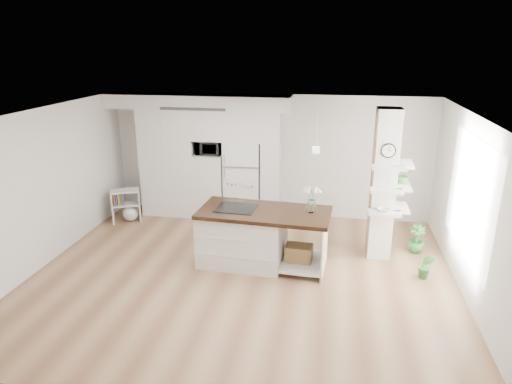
% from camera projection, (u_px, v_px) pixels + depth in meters
% --- Properties ---
extents(floor, '(7.00, 6.00, 0.01)m').
position_uv_depth(floor, '(243.00, 275.00, 7.68)').
color(floor, '#A37D58').
rests_on(floor, ground).
extents(room, '(7.04, 6.04, 2.72)m').
position_uv_depth(room, '(241.00, 169.00, 7.10)').
color(room, white).
rests_on(room, ground).
extents(cabinet_wall, '(4.00, 0.71, 2.70)m').
position_uv_depth(cabinet_wall, '(202.00, 150.00, 9.95)').
color(cabinet_wall, silver).
rests_on(cabinet_wall, floor).
extents(refrigerator, '(0.78, 0.69, 1.75)m').
position_uv_depth(refrigerator, '(243.00, 179.00, 10.01)').
color(refrigerator, white).
rests_on(refrigerator, floor).
extents(column, '(0.69, 0.90, 2.70)m').
position_uv_depth(column, '(389.00, 187.00, 7.92)').
color(column, silver).
rests_on(column, floor).
extents(window, '(0.00, 2.40, 2.40)m').
position_uv_depth(window, '(470.00, 197.00, 6.92)').
color(window, white).
rests_on(window, room).
extents(pendant_light, '(0.12, 0.12, 0.10)m').
position_uv_depth(pendant_light, '(353.00, 155.00, 6.88)').
color(pendant_light, white).
rests_on(pendant_light, room).
extents(kitchen_island, '(2.30, 1.20, 1.58)m').
position_uv_depth(kitchen_island, '(250.00, 235.00, 7.98)').
color(kitchen_island, silver).
rests_on(kitchen_island, floor).
extents(bookshelf, '(0.69, 0.56, 0.71)m').
position_uv_depth(bookshelf, '(128.00, 207.00, 9.95)').
color(bookshelf, silver).
rests_on(bookshelf, floor).
extents(floor_plant_a, '(0.31, 0.28, 0.46)m').
position_uv_depth(floor_plant_a, '(426.00, 266.00, 7.51)').
color(floor_plant_a, '#348236').
rests_on(floor_plant_a, floor).
extents(floor_plant_b, '(0.32, 0.32, 0.54)m').
position_uv_depth(floor_plant_b, '(416.00, 239.00, 8.46)').
color(floor_plant_b, '#348236').
rests_on(floor_plant_b, floor).
extents(microwave, '(0.54, 0.37, 0.30)m').
position_uv_depth(microwave, '(209.00, 148.00, 9.86)').
color(microwave, '#2D2D2D').
rests_on(microwave, cabinet_wall).
extents(shelf_plant, '(0.27, 0.23, 0.30)m').
position_uv_depth(shelf_plant, '(404.00, 175.00, 7.99)').
color(shelf_plant, '#348236').
rests_on(shelf_plant, column).
extents(decor_bowl, '(0.22, 0.22, 0.05)m').
position_uv_depth(decor_bowl, '(384.00, 210.00, 7.83)').
color(decor_bowl, white).
rests_on(decor_bowl, column).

